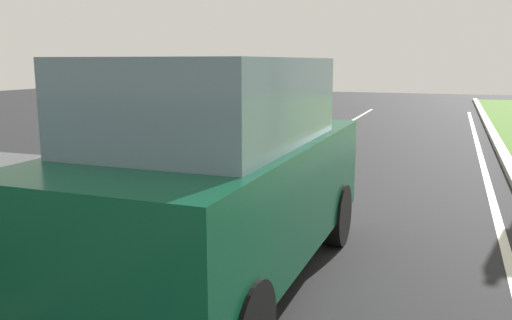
{
  "coord_description": "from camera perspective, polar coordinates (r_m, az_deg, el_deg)",
  "views": [
    {
      "loc": [
        2.88,
        4.52,
        2.25
      ],
      "look_at": [
        0.93,
        9.76,
        1.2
      ],
      "focal_mm": 36.99,
      "sensor_mm": 36.0,
      "label": 1
    }
  ],
  "objects": [
    {
      "name": "lane_line_right_edge",
      "position": [
        9.77,
        24.11,
        -3.62
      ],
      "size": [
        0.12,
        32.0,
        0.01
      ],
      "primitive_type": "cube",
      "color": "silver",
      "rests_on": "ground"
    },
    {
      "name": "car_hatchback_far",
      "position": [
        11.46,
        -6.07,
        3.71
      ],
      "size": [
        1.8,
        3.74,
        1.78
      ],
      "rotation": [
        0.0,
        0.0,
        -0.02
      ],
      "color": "black",
      "rests_on": "ground"
    },
    {
      "name": "ground_plane",
      "position": [
        10.16,
        3.43,
        -2.19
      ],
      "size": [
        60.0,
        60.0,
        0.0
      ],
      "primitive_type": "plane",
      "color": "#262628"
    },
    {
      "name": "car_suv_ahead",
      "position": [
        5.24,
        -4.06,
        -1.31
      ],
      "size": [
        1.99,
        4.51,
        2.28
      ],
      "rotation": [
        0.0,
        0.0,
        -0.01
      ],
      "color": "#0C472D",
      "rests_on": "ground"
    },
    {
      "name": "lane_line_center",
      "position": [
        10.38,
        -0.27,
        -1.87
      ],
      "size": [
        0.12,
        32.0,
        0.01
      ],
      "primitive_type": "cube",
      "color": "silver",
      "rests_on": "ground"
    }
  ]
}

